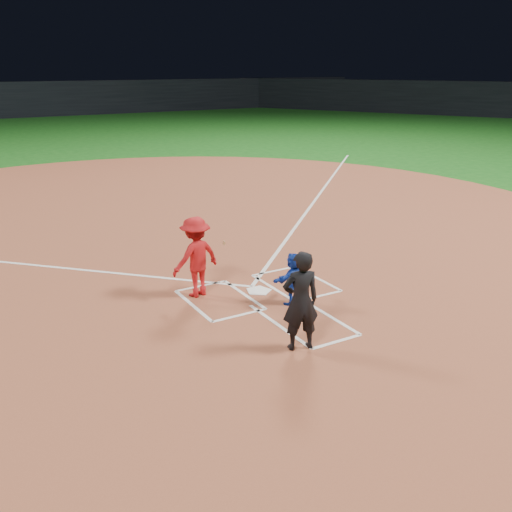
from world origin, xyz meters
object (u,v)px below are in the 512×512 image
home_plate (259,291)px  umpire (301,301)px  catcher (293,278)px  batter_at_plate (196,257)px

home_plate → umpire: (-0.72, -2.65, 0.89)m
home_plate → catcher: bearing=107.5°
catcher → batter_at_plate: bearing=-62.7°
catcher → umpire: 2.03m
catcher → umpire: (-1.01, -1.73, 0.35)m
home_plate → batter_at_plate: size_ratio=0.34×
home_plate → batter_at_plate: bearing=-21.1°
catcher → umpire: umpire is taller
home_plate → umpire: size_ratio=0.33×
catcher → umpire: bearing=39.2°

